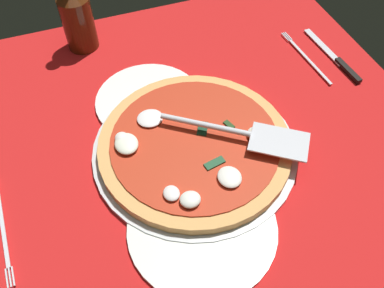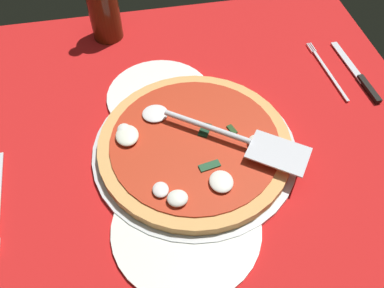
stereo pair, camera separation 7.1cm
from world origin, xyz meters
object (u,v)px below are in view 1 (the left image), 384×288
(dinner_plate_right, at_px, (202,228))
(pizza, at_px, (191,144))
(pizza_server, at_px, (245,134))
(beer_bottle, at_px, (76,15))
(dinner_plate_left, at_px, (149,101))
(place_setting_far, at_px, (321,60))

(dinner_plate_right, xyz_separation_m, pizza, (-0.15, 0.04, 0.02))
(pizza_server, distance_m, beer_bottle, 0.44)
(dinner_plate_right, relative_size, beer_bottle, 1.07)
(pizza_server, height_order, beer_bottle, beer_bottle)
(dinner_plate_left, relative_size, pizza_server, 0.90)
(dinner_plate_left, height_order, pizza, pizza)
(dinner_plate_left, bearing_deg, dinner_plate_right, 0.06)
(dinner_plate_left, distance_m, place_setting_far, 0.39)
(pizza_server, bearing_deg, beer_bottle, 153.68)
(dinner_plate_left, xyz_separation_m, pizza_server, (0.18, 0.12, 0.04))
(dinner_plate_left, distance_m, dinner_plate_right, 0.29)
(dinner_plate_left, relative_size, place_setting_far, 1.03)
(dinner_plate_left, bearing_deg, pizza_server, 34.86)
(pizza, bearing_deg, pizza_server, 70.97)
(dinner_plate_right, bearing_deg, pizza_server, 133.97)
(place_setting_far, height_order, beer_bottle, beer_bottle)
(pizza, relative_size, beer_bottle, 1.54)
(pizza_server, height_order, place_setting_far, pizza_server)
(dinner_plate_left, relative_size, pizza, 0.61)
(dinner_plate_right, bearing_deg, place_setting_far, 126.24)
(dinner_plate_left, xyz_separation_m, pizza, (0.15, 0.04, 0.02))
(dinner_plate_left, relative_size, beer_bottle, 0.95)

